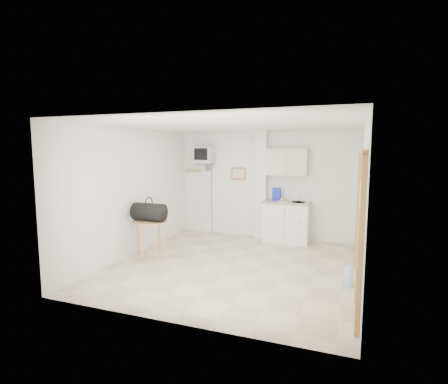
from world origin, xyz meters
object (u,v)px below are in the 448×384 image
(water_bottle, at_px, (349,276))
(crt_television, at_px, (204,155))
(round_table, at_px, (150,225))
(duffel_bag, at_px, (149,212))

(water_bottle, bearing_deg, crt_television, 145.91)
(crt_television, relative_size, round_table, 2.96)
(crt_television, height_order, water_bottle, crt_television)
(duffel_bag, bearing_deg, round_table, 86.12)
(crt_television, xyz_separation_m, round_table, (-0.20, -2.15, -1.30))
(crt_television, bearing_deg, water_bottle, -34.09)
(round_table, xyz_separation_m, duffel_bag, (-0.00, -0.03, 0.27))
(round_table, relative_size, duffel_bag, 1.16)
(crt_television, distance_m, round_table, 2.52)
(duffel_bag, relative_size, water_bottle, 1.85)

